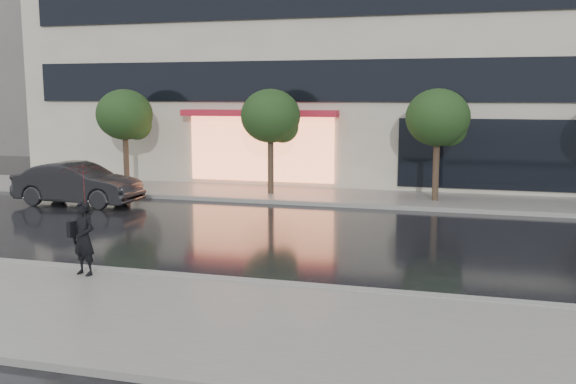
% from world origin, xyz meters
% --- Properties ---
extents(ground, '(120.00, 120.00, 0.00)m').
position_xyz_m(ground, '(0.00, 0.00, 0.00)').
color(ground, black).
rests_on(ground, ground).
extents(sidewalk_near, '(60.00, 4.50, 0.12)m').
position_xyz_m(sidewalk_near, '(0.00, -3.25, 0.06)').
color(sidewalk_near, slate).
rests_on(sidewalk_near, ground).
extents(sidewalk_far, '(60.00, 3.50, 0.12)m').
position_xyz_m(sidewalk_far, '(0.00, 10.25, 0.06)').
color(sidewalk_far, slate).
rests_on(sidewalk_far, ground).
extents(curb_near, '(60.00, 0.25, 0.14)m').
position_xyz_m(curb_near, '(0.00, -1.00, 0.07)').
color(curb_near, gray).
rests_on(curb_near, ground).
extents(curb_far, '(60.00, 0.25, 0.14)m').
position_xyz_m(curb_far, '(0.00, 8.50, 0.07)').
color(curb_far, gray).
rests_on(curb_far, ground).
extents(tree_far_west, '(2.20, 2.20, 3.99)m').
position_xyz_m(tree_far_west, '(-8.94, 10.03, 2.92)').
color(tree_far_west, '#33261C').
rests_on(tree_far_west, ground).
extents(tree_mid_west, '(2.20, 2.20, 3.99)m').
position_xyz_m(tree_mid_west, '(-2.94, 10.03, 2.92)').
color(tree_mid_west, '#33261C').
rests_on(tree_mid_west, ground).
extents(tree_mid_east, '(2.20, 2.20, 3.99)m').
position_xyz_m(tree_mid_east, '(3.06, 10.03, 2.92)').
color(tree_mid_east, '#33261C').
rests_on(tree_mid_east, ground).
extents(parked_car, '(4.46, 1.65, 1.46)m').
position_xyz_m(parked_car, '(-8.90, 6.50, 0.73)').
color(parked_car, black).
rests_on(parked_car, ground).
extents(pedestrian_with_umbrella, '(1.22, 1.23, 2.29)m').
position_xyz_m(pedestrian_with_umbrella, '(-3.42, -1.51, 1.68)').
color(pedestrian_with_umbrella, black).
rests_on(pedestrian_with_umbrella, sidewalk_near).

